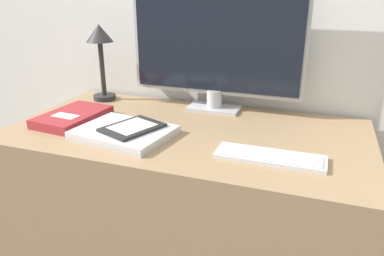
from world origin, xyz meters
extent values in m
cube|color=#997A56|center=(0.00, 0.22, 0.36)|extent=(1.19, 0.62, 0.71)
cube|color=#B7B7BC|center=(0.03, 0.46, 0.72)|extent=(0.20, 0.11, 0.01)
cylinder|color=#B7B7BC|center=(0.03, 0.46, 0.76)|extent=(0.06, 0.06, 0.07)
cube|color=#B7B7BC|center=(0.03, 0.46, 0.99)|extent=(0.66, 0.01, 0.43)
cube|color=black|center=(0.03, 0.45, 0.99)|extent=(0.63, 0.01, 0.40)
cube|color=silver|center=(0.30, 0.08, 0.72)|extent=(0.30, 0.10, 0.01)
cube|color=#B7B7BC|center=(0.30, 0.08, 0.73)|extent=(0.28, 0.08, 0.00)
cube|color=#BCBCC1|center=(-0.17, 0.10, 0.72)|extent=(0.32, 0.27, 0.01)
cube|color=silver|center=(-0.17, 0.10, 0.73)|extent=(0.32, 0.27, 0.01)
cube|color=black|center=(-0.14, 0.11, 0.74)|extent=(0.19, 0.22, 0.01)
cube|color=silver|center=(-0.14, 0.11, 0.75)|extent=(0.15, 0.16, 0.00)
cylinder|color=#282828|center=(-0.45, 0.44, 0.72)|extent=(0.09, 0.09, 0.02)
cylinder|color=#282828|center=(-0.45, 0.44, 0.84)|extent=(0.02, 0.02, 0.22)
cone|color=#282828|center=(-0.45, 0.44, 0.99)|extent=(0.11, 0.11, 0.07)
cube|color=maroon|center=(-0.41, 0.16, 0.73)|extent=(0.19, 0.27, 0.03)
cube|color=silver|center=(-0.41, 0.12, 0.74)|extent=(0.10, 0.05, 0.00)
camera|label=1|loc=(0.41, -0.88, 1.17)|focal=35.00mm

